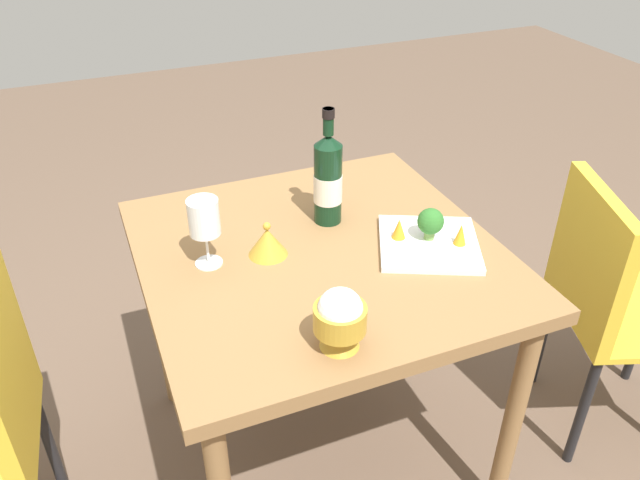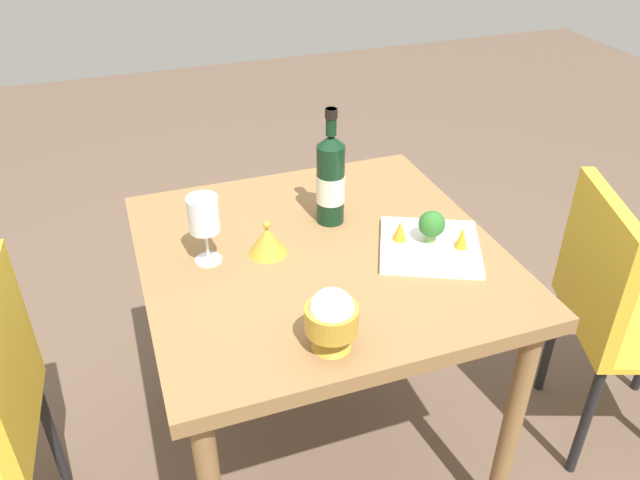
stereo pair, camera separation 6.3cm
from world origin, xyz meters
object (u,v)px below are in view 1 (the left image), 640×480
at_px(rice_bowl, 340,318).
at_px(carrot_garnish_left, 461,234).
at_px(rice_bowl_lid, 268,242).
at_px(carrot_garnish_right, 399,228).
at_px(broccoli_floret, 431,222).
at_px(wine_bottle, 328,179).
at_px(chair_near_window, 606,291).
at_px(serving_plate, 429,244).
at_px(wine_glass, 204,219).

height_order(rice_bowl, carrot_garnish_left, rice_bowl).
relative_size(rice_bowl_lid, carrot_garnish_left, 1.73).
height_order(rice_bowl, carrot_garnish_right, rice_bowl).
distance_m(broccoli_floret, carrot_garnish_left, 0.08).
relative_size(rice_bowl, carrot_garnish_left, 2.45).
height_order(wine_bottle, carrot_garnish_right, wine_bottle).
height_order(chair_near_window, rice_bowl_lid, chair_near_window).
xyz_separation_m(serving_plate, broccoli_floret, (-0.01, -0.01, 0.06)).
bearing_deg(rice_bowl, carrot_garnish_left, -153.24).
xyz_separation_m(broccoli_floret, carrot_garnish_right, (0.07, -0.03, -0.02)).
relative_size(carrot_garnish_left, carrot_garnish_right, 1.05).
bearing_deg(chair_near_window, wine_glass, -83.03).
xyz_separation_m(wine_bottle, carrot_garnish_right, (-0.13, 0.17, -0.08)).
relative_size(wine_bottle, wine_glass, 1.80).
relative_size(chair_near_window, broccoli_floret, 9.91).
xyz_separation_m(rice_bowl_lid, carrot_garnish_left, (-0.46, 0.16, 0.01)).
bearing_deg(wine_bottle, carrot_garnish_left, 134.63).
distance_m(chair_near_window, carrot_garnish_right, 0.69).
xyz_separation_m(wine_bottle, serving_plate, (-0.19, 0.22, -0.12)).
height_order(wine_bottle, rice_bowl, wine_bottle).
bearing_deg(wine_bottle, broccoli_floret, 133.30).
xyz_separation_m(wine_glass, serving_plate, (-0.54, 0.14, -0.12)).
relative_size(chair_near_window, serving_plate, 2.56).
bearing_deg(broccoli_floret, carrot_garnish_left, 139.50).
bearing_deg(carrot_garnish_left, wine_glass, -16.31).
height_order(chair_near_window, rice_bowl, rice_bowl).
height_order(rice_bowl_lid, serving_plate, rice_bowl_lid).
xyz_separation_m(rice_bowl, rice_bowl_lid, (0.03, -0.38, -0.04)).
bearing_deg(broccoli_floret, chair_near_window, 167.32).
height_order(wine_bottle, carrot_garnish_left, wine_bottle).
relative_size(rice_bowl, rice_bowl_lid, 1.42).
height_order(serving_plate, carrot_garnish_right, carrot_garnish_right).
distance_m(serving_plate, carrot_garnish_left, 0.08).
bearing_deg(serving_plate, rice_bowl_lid, -17.16).
bearing_deg(rice_bowl, broccoli_floret, -144.12).
relative_size(wine_glass, carrot_garnish_right, 3.24).
bearing_deg(wine_glass, broccoli_floret, 166.95).
xyz_separation_m(wine_glass, carrot_garnish_right, (-0.48, 0.09, -0.09)).
bearing_deg(wine_glass, chair_near_window, 167.14).
relative_size(wine_glass, carrot_garnish_left, 3.09).
distance_m(wine_bottle, carrot_garnish_left, 0.37).
bearing_deg(carrot_garnish_right, chair_near_window, 165.71).
bearing_deg(carrot_garnish_left, rice_bowl, 26.76).
bearing_deg(chair_near_window, broccoli_floret, -82.85).
height_order(serving_plate, carrot_garnish_left, carrot_garnish_left).
height_order(wine_glass, carrot_garnish_right, wine_glass).
distance_m(wine_bottle, serving_plate, 0.31).
distance_m(chair_near_window, carrot_garnish_left, 0.56).
distance_m(rice_bowl_lid, carrot_garnish_left, 0.49).
distance_m(broccoli_floret, carrot_garnish_right, 0.08).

